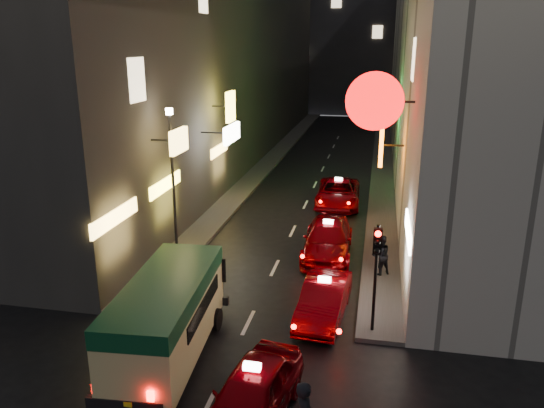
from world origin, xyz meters
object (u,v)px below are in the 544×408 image
Objects in this scene: minibus at (167,310)px; lamp_post at (173,174)px; taxi_near at (252,391)px; traffic_light at (377,257)px.

minibus is 0.94× the size of lamp_post.
taxi_near is 0.86× the size of lamp_post.
taxi_near is 10.91m from lamp_post.
minibus is 1.67× the size of traffic_light.
traffic_light reaches higher than taxi_near.
traffic_light is 9.42m from lamp_post.
lamp_post is (-5.43, 9.00, 2.91)m from taxi_near.
taxi_near is (2.98, -2.09, -0.74)m from minibus.
taxi_near is 1.53× the size of traffic_light.
minibus is 3.71m from taxi_near.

